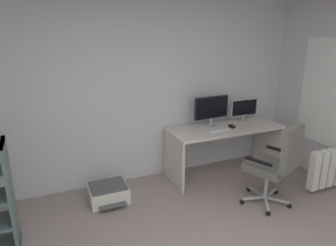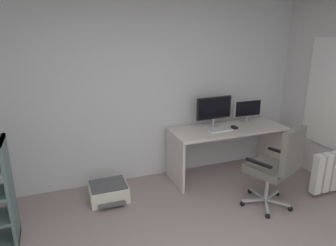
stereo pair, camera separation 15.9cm
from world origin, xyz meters
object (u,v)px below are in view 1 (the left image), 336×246
(monitor_main, at_px, (212,109))
(office_chair, at_px, (276,162))
(keyboard, at_px, (218,129))
(monitor_secondary, at_px, (244,109))
(computer_mouse, at_px, (232,126))
(desk, at_px, (225,139))
(printer, at_px, (108,193))

(monitor_main, height_order, office_chair, monitor_main)
(keyboard, bearing_deg, monitor_secondary, 15.32)
(monitor_secondary, height_order, computer_mouse, monitor_secondary)
(desk, bearing_deg, monitor_secondary, 18.22)
(office_chair, bearing_deg, printer, 153.75)
(computer_mouse, relative_size, printer, 0.21)
(monitor_secondary, bearing_deg, office_chair, -106.79)
(computer_mouse, height_order, printer, computer_mouse)
(desk, height_order, printer, desk)
(office_chair, distance_m, printer, 2.12)
(monitor_secondary, xyz_separation_m, keyboard, (-0.59, -0.21, -0.20))
(monitor_main, bearing_deg, printer, -172.00)
(office_chair, bearing_deg, desk, 93.63)
(monitor_main, xyz_separation_m, printer, (-1.62, -0.23, -0.90))
(keyboard, bearing_deg, monitor_main, 82.37)
(monitor_secondary, relative_size, office_chair, 0.43)
(desk, xyz_separation_m, printer, (-1.79, -0.09, -0.45))
(desk, xyz_separation_m, computer_mouse, (0.07, -0.06, 0.20))
(desk, bearing_deg, keyboard, -157.31)
(desk, relative_size, office_chair, 1.59)
(monitor_main, height_order, printer, monitor_main)
(monitor_secondary, height_order, keyboard, monitor_secondary)
(monitor_main, bearing_deg, keyboard, -93.33)
(office_chair, relative_size, printer, 2.20)
(computer_mouse, bearing_deg, monitor_main, 141.62)
(desk, xyz_separation_m, keyboard, (-0.18, -0.08, 0.19))
(office_chair, xyz_separation_m, printer, (-1.86, 0.92, -0.48))
(monitor_secondary, distance_m, keyboard, 0.66)
(monitor_main, height_order, keyboard, monitor_main)
(monitor_secondary, bearing_deg, keyboard, -160.38)
(keyboard, height_order, office_chair, office_chair)
(keyboard, bearing_deg, office_chair, -79.60)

